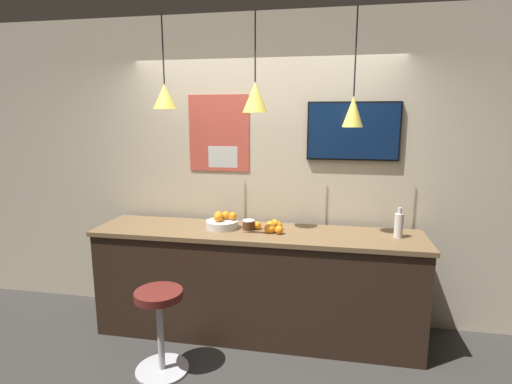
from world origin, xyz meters
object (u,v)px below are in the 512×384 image
object	(u,v)px
bar_stool	(160,318)
spread_jar	(248,225)
fruit_bowl	(222,222)
juice_bottle	(399,225)
mounted_tv	(353,131)

from	to	relation	value
bar_stool	spread_jar	distance (m)	1.07
bar_stool	fruit_bowl	distance (m)	0.98
juice_bottle	mounted_tv	xyz separation A→B (m)	(-0.39, 0.34, 0.75)
bar_stool	spread_jar	world-z (taller)	spread_jar
juice_bottle	fruit_bowl	bearing A→B (deg)	179.84
fruit_bowl	juice_bottle	world-z (taller)	juice_bottle
mounted_tv	spread_jar	bearing A→B (deg)	-159.10
bar_stool	fruit_bowl	world-z (taller)	fruit_bowl
bar_stool	spread_jar	size ratio (longest dim) A/B	6.26
spread_jar	mounted_tv	distance (m)	1.26
fruit_bowl	juice_bottle	xyz separation A→B (m)	(1.52, -0.00, 0.06)
mounted_tv	bar_stool	bearing A→B (deg)	-143.87
spread_jar	mounted_tv	xyz separation A→B (m)	(0.89, 0.34, 0.82)
bar_stool	juice_bottle	bearing A→B (deg)	21.31
juice_bottle	spread_jar	size ratio (longest dim) A/B	2.37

